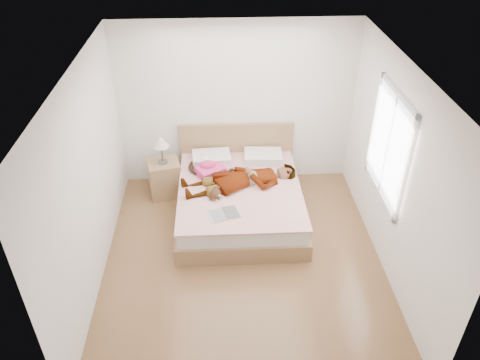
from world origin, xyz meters
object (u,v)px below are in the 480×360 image
at_px(bed, 239,197).
at_px(plush_toy, 215,193).
at_px(woman, 241,176).
at_px(coffee_mug, 217,197).
at_px(nightstand, 164,176).
at_px(towel, 210,169).
at_px(phone, 207,159).
at_px(magazine, 224,214).

xyz_separation_m(bed, plush_toy, (-0.35, -0.32, 0.31)).
height_order(woman, coffee_mug, woman).
height_order(bed, nightstand, nightstand).
height_order(bed, plush_toy, bed).
relative_size(towel, plush_toy, 1.84).
xyz_separation_m(towel, nightstand, (-0.71, 0.25, -0.25)).
bearing_deg(bed, coffee_mug, -131.02).
height_order(phone, magazine, phone).
height_order(phone, nightstand, nightstand).
relative_size(woman, towel, 3.49).
distance_m(plush_toy, nightstand, 1.19).
relative_size(phone, towel, 0.19).
bearing_deg(nightstand, bed, -25.12).
xyz_separation_m(phone, nightstand, (-0.67, 0.12, -0.34)).
bearing_deg(magazine, bed, 71.82).
bearing_deg(bed, woman, 26.09).
bearing_deg(nightstand, plush_toy, -47.10).
bearing_deg(woman, plush_toy, -62.46).
relative_size(bed, plush_toy, 7.83).
relative_size(bed, towel, 4.25).
relative_size(phone, nightstand, 0.09).
bearing_deg(woman, towel, -134.29).
distance_m(phone, nightstand, 0.76).
bearing_deg(bed, phone, 138.55).
xyz_separation_m(woman, magazine, (-0.26, -0.72, -0.11)).
distance_m(towel, plush_toy, 0.60).
distance_m(woman, towel, 0.53).
relative_size(coffee_mug, plush_toy, 0.49).
xyz_separation_m(phone, towel, (0.05, -0.13, -0.09)).
distance_m(phone, bed, 0.75).
relative_size(woman, coffee_mug, 13.11).
bearing_deg(magazine, woman, 70.02).
relative_size(phone, magazine, 0.19).
xyz_separation_m(woman, bed, (-0.03, -0.01, -0.35)).
height_order(towel, coffee_mug, towel).
height_order(phone, plush_toy, phone).
height_order(magazine, plush_toy, plush_toy).
bearing_deg(plush_toy, coffee_mug, -63.20).
xyz_separation_m(bed, nightstand, (-1.14, 0.53, 0.06)).
xyz_separation_m(woman, nightstand, (-1.17, 0.52, -0.29)).
xyz_separation_m(towel, plush_toy, (0.08, -0.60, -0.01)).
bearing_deg(nightstand, magazine, -53.87).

